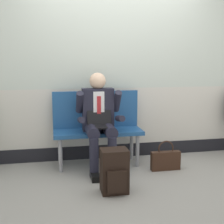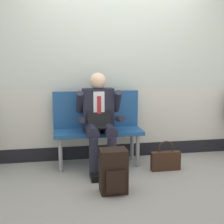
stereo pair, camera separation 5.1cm
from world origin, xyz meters
name	(u,v)px [view 2 (the right image)]	position (x,y,z in m)	size (l,w,h in m)	color
ground_plane	(127,175)	(0.00, 0.00, 0.00)	(18.00, 18.00, 0.00)	gray
station_wall	(115,65)	(0.00, 0.78, 1.32)	(5.39, 0.14, 2.66)	beige
bench_with_person	(97,123)	(-0.30, 0.51, 0.56)	(1.16, 0.42, 0.98)	navy
person_seated	(99,119)	(-0.30, 0.30, 0.65)	(0.57, 0.70, 1.23)	#1E1E2D
backpack	(114,171)	(-0.25, -0.43, 0.23)	(0.28, 0.25, 0.47)	black
handbag	(166,160)	(0.52, 0.09, 0.13)	(0.38, 0.09, 0.38)	#331E14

